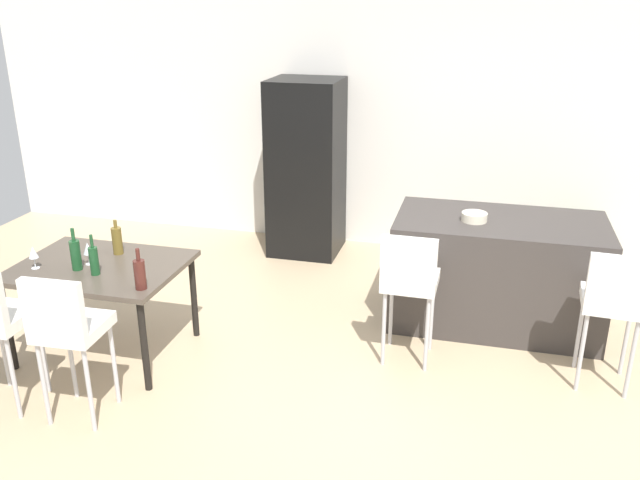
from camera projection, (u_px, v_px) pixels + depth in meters
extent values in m
plane|color=tan|center=(380.00, 375.00, 4.85)|extent=(10.00, 10.00, 0.00)
cube|color=silver|center=(428.00, 115.00, 6.82)|extent=(10.00, 0.12, 2.90)
cube|color=#383330|center=(496.00, 272.00, 5.49)|extent=(1.69, 0.92, 0.92)
cube|color=white|center=(410.00, 280.00, 4.87)|extent=(0.41, 0.41, 0.08)
cube|color=white|center=(409.00, 262.00, 4.64)|extent=(0.40, 0.07, 0.36)
cylinder|color=#B2B2B7|center=(391.00, 310.00, 5.18)|extent=(0.03, 0.03, 0.61)
cylinder|color=#B2B2B7|center=(432.00, 315.00, 5.10)|extent=(0.03, 0.03, 0.61)
cylinder|color=#B2B2B7|center=(384.00, 329.00, 4.89)|extent=(0.03, 0.03, 0.61)
cylinder|color=#B2B2B7|center=(427.00, 334.00, 4.81)|extent=(0.03, 0.03, 0.61)
cube|color=white|center=(612.00, 301.00, 4.54)|extent=(0.42, 0.42, 0.08)
cube|color=white|center=(620.00, 282.00, 4.32)|extent=(0.40, 0.08, 0.36)
cylinder|color=#B2B2B7|center=(579.00, 331.00, 4.86)|extent=(0.03, 0.03, 0.61)
cylinder|color=#B2B2B7|center=(626.00, 338.00, 4.76)|extent=(0.03, 0.03, 0.61)
cylinder|color=#B2B2B7|center=(582.00, 352.00, 4.57)|extent=(0.03, 0.03, 0.61)
cylinder|color=#B2B2B7|center=(631.00, 360.00, 4.48)|extent=(0.03, 0.03, 0.61)
cube|color=#4C4238|center=(100.00, 267.00, 4.93)|extent=(1.23, 0.93, 0.04)
cylinder|color=black|center=(73.00, 282.00, 5.56)|extent=(0.05, 0.05, 0.70)
cylinder|color=black|center=(194.00, 297.00, 5.30)|extent=(0.05, 0.05, 0.70)
cylinder|color=black|center=(8.00, 327.00, 4.82)|extent=(0.05, 0.05, 0.70)
cylinder|color=black|center=(144.00, 346.00, 4.56)|extent=(0.05, 0.05, 0.70)
cylinder|color=#B2B2B7|center=(3.00, 348.00, 4.63)|extent=(0.03, 0.03, 0.61)
cylinder|color=#B2B2B7|center=(43.00, 353.00, 4.56)|extent=(0.03, 0.03, 0.61)
cylinder|color=#B2B2B7|center=(13.00, 378.00, 4.27)|extent=(0.03, 0.03, 0.61)
cube|color=white|center=(73.00, 327.00, 4.19)|extent=(0.42, 0.42, 0.08)
cube|color=white|center=(53.00, 308.00, 3.96)|extent=(0.40, 0.08, 0.36)
cylinder|color=#B2B2B7|center=(71.00, 358.00, 4.49)|extent=(0.03, 0.03, 0.61)
cylinder|color=#B2B2B7|center=(114.00, 363.00, 4.43)|extent=(0.03, 0.03, 0.61)
cylinder|color=#B2B2B7|center=(44.00, 384.00, 4.20)|extent=(0.03, 0.03, 0.61)
cylinder|color=#B2B2B7|center=(89.00, 390.00, 4.14)|extent=(0.03, 0.03, 0.61)
cylinder|color=#471E19|center=(140.00, 275.00, 4.49)|extent=(0.08, 0.08, 0.21)
cylinder|color=#471E19|center=(138.00, 255.00, 4.43)|extent=(0.03, 0.03, 0.09)
cylinder|color=#194723|center=(94.00, 261.00, 4.71)|extent=(0.07, 0.07, 0.21)
cylinder|color=#194723|center=(91.00, 241.00, 4.66)|extent=(0.02, 0.02, 0.10)
cylinder|color=#194723|center=(76.00, 255.00, 4.80)|extent=(0.08, 0.08, 0.23)
cylinder|color=#194723|center=(73.00, 235.00, 4.74)|extent=(0.03, 0.03, 0.10)
cylinder|color=brown|center=(117.00, 241.00, 5.09)|extent=(0.08, 0.08, 0.21)
cylinder|color=brown|center=(115.00, 224.00, 5.04)|extent=(0.03, 0.03, 0.06)
cylinder|color=silver|center=(90.00, 264.00, 4.93)|extent=(0.06, 0.06, 0.00)
cylinder|color=silver|center=(89.00, 259.00, 4.91)|extent=(0.01, 0.01, 0.08)
cone|color=silver|center=(88.00, 248.00, 4.88)|extent=(0.07, 0.07, 0.09)
cylinder|color=silver|center=(36.00, 268.00, 4.86)|extent=(0.06, 0.06, 0.00)
cylinder|color=silver|center=(35.00, 263.00, 4.84)|extent=(0.01, 0.01, 0.08)
cone|color=silver|center=(33.00, 252.00, 4.81)|extent=(0.07, 0.07, 0.09)
cube|color=black|center=(306.00, 168.00, 6.89)|extent=(0.72, 0.68, 1.84)
cylinder|color=beige|center=(474.00, 217.00, 5.29)|extent=(0.20, 0.20, 0.07)
cylinder|color=#996B4C|center=(586.00, 266.00, 6.49)|extent=(0.24, 0.24, 0.22)
sphere|color=#2D6B33|center=(591.00, 238.00, 6.39)|extent=(0.42, 0.42, 0.42)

